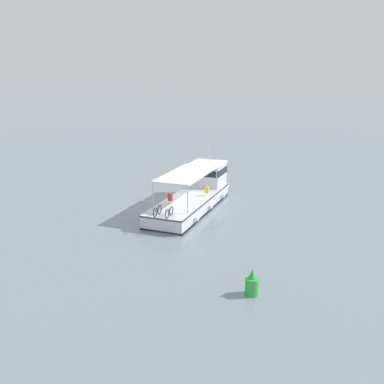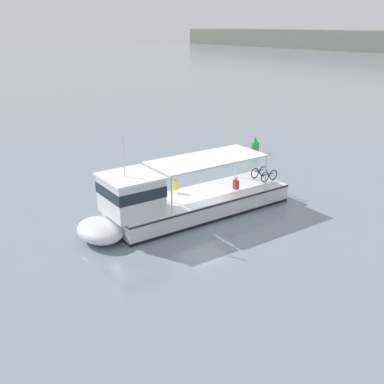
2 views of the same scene
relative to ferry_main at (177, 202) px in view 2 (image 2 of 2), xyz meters
The scene contains 3 objects.
ground_plane 1.84m from the ferry_main, 61.29° to the left, with size 400.00×400.00×0.00m, color gray.
ferry_main is the anchor object (origin of this frame).
channel_buoy 15.20m from the ferry_main, 119.28° to the left, with size 0.70×0.70×1.40m.
Camera 2 is at (18.16, -14.42, 10.23)m, focal length 41.94 mm.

